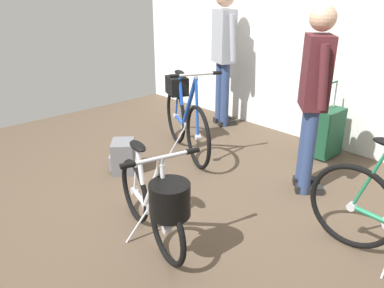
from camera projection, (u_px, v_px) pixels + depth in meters
ground_plane at (168, 205)px, 3.21m from camera, size 6.07×6.07×0.00m
back_wall at (325, 20)px, 4.13m from camera, size 6.07×0.10×2.82m
folding_bike_foreground at (156, 202)px, 2.55m from camera, size 1.07×0.52×0.78m
display_bike_left at (184, 114)px, 4.14m from camera, size 1.31×0.68×0.98m
visitor_near_wall at (314, 92)px, 3.14m from camera, size 0.39×0.42×1.62m
visitor_browsing at (224, 49)px, 4.79m from camera, size 0.50×0.36×1.75m
rolling_suitcase at (329, 132)px, 4.06m from camera, size 0.18×0.36×0.83m
backpack_on_floor at (123, 156)px, 3.78m from camera, size 0.35×0.34×0.32m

